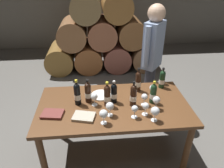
{
  "coord_description": "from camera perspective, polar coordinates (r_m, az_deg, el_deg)",
  "views": [
    {
      "loc": [
        -0.2,
        -1.92,
        2.14
      ],
      "look_at": [
        0.0,
        0.2,
        0.91
      ],
      "focal_mm": 33.42,
      "sensor_mm": 36.0,
      "label": 1
    }
  ],
  "objects": [
    {
      "name": "wine_glass_2",
      "position": [
        2.14,
        6.23,
        -6.88
      ],
      "size": [
        0.07,
        0.07,
        0.14
      ],
      "color": "white",
      "rests_on": "dining_table"
    },
    {
      "name": "wine_bottle_5",
      "position": [
        2.28,
        -1.32,
        -3.17
      ],
      "size": [
        0.07,
        0.07,
        0.3
      ],
      "color": "black",
      "rests_on": "dining_table"
    },
    {
      "name": "wine_bottle_1",
      "position": [
        2.34,
        0.51,
        -2.46
      ],
      "size": [
        0.07,
        0.07,
        0.27
      ],
      "color": "black",
      "rests_on": "dining_table"
    },
    {
      "name": "barrel_stack",
      "position": [
        4.74,
        -2.79,
        12.6
      ],
      "size": [
        2.49,
        0.9,
        1.69
      ],
      "color": "olive",
      "rests_on": "ground_plane"
    },
    {
      "name": "wine_bottle_2",
      "position": [
        2.38,
        11.18,
        -2.47
      ],
      "size": [
        0.07,
        0.07,
        0.27
      ],
      "color": "#19381E",
      "rests_on": "dining_table"
    },
    {
      "name": "wine_bottle_6",
      "position": [
        2.36,
        -6.57,
        -2.27
      ],
      "size": [
        0.07,
        0.07,
        0.28
      ],
      "color": "black",
      "rests_on": "dining_table"
    },
    {
      "name": "wine_glass_4",
      "position": [
        2.19,
        9.16,
        -6.08
      ],
      "size": [
        0.07,
        0.07,
        0.15
      ],
      "color": "white",
      "rests_on": "dining_table"
    },
    {
      "name": "wine_glass_7",
      "position": [
        2.49,
        11.18,
        -1.2
      ],
      "size": [
        0.09,
        0.09,
        0.16
      ],
      "color": "white",
      "rests_on": "dining_table"
    },
    {
      "name": "wine_bottle_4",
      "position": [
        2.57,
        7.16,
        0.77
      ],
      "size": [
        0.07,
        0.07,
        0.31
      ],
      "color": "black",
      "rests_on": "dining_table"
    },
    {
      "name": "dining_table",
      "position": [
        2.42,
        0.45,
        -7.31
      ],
      "size": [
        1.7,
        0.9,
        0.76
      ],
      "color": "brown",
      "rests_on": "ground_plane"
    },
    {
      "name": "leather_ledger",
      "position": [
        2.19,
        -7.71,
        -8.82
      ],
      "size": [
        0.25,
        0.21,
        0.03
      ],
      "primitive_type": "cube",
      "rotation": [
        0.0,
        0.0,
        -0.25
      ],
      "color": "#B2A893",
      "rests_on": "dining_table"
    },
    {
      "name": "wine_bottle_3",
      "position": [
        2.33,
        -9.48,
        -2.7
      ],
      "size": [
        0.07,
        0.07,
        0.31
      ],
      "color": "black",
      "rests_on": "dining_table"
    },
    {
      "name": "ground_plane",
      "position": [
        2.88,
        0.39,
        -17.97
      ],
      "size": [
        14.0,
        14.0,
        0.0
      ],
      "primitive_type": "plane",
      "color": "#66635E"
    },
    {
      "name": "wine_glass_8",
      "position": [
        2.04,
        -2.31,
        -8.24
      ],
      "size": [
        0.09,
        0.09,
        0.16
      ],
      "color": "white",
      "rests_on": "dining_table"
    },
    {
      "name": "wine_bottle_7",
      "position": [
        2.29,
        5.86,
        -3.08
      ],
      "size": [
        0.07,
        0.07,
        0.31
      ],
      "color": "black",
      "rests_on": "dining_table"
    },
    {
      "name": "wine_glass_3",
      "position": [
        2.3,
        -4.89,
        -3.53
      ],
      "size": [
        0.08,
        0.08,
        0.15
      ],
      "color": "white",
      "rests_on": "dining_table"
    },
    {
      "name": "wine_glass_6",
      "position": [
        2.12,
        11.72,
        -7.35
      ],
      "size": [
        0.09,
        0.09,
        0.16
      ],
      "color": "white",
      "rests_on": "dining_table"
    },
    {
      "name": "serving_plate",
      "position": [
        2.52,
        -3.02,
        -3.06
      ],
      "size": [
        0.24,
        0.24,
        0.01
      ],
      "primitive_type": "cylinder",
      "color": "white",
      "rests_on": "dining_table"
    },
    {
      "name": "wine_bottle_0",
      "position": [
        2.7,
        13.56,
        1.34
      ],
      "size": [
        0.07,
        0.07,
        0.27
      ],
      "color": "#19381E",
      "rests_on": "dining_table"
    },
    {
      "name": "wine_glass_1",
      "position": [
        2.33,
        8.87,
        -3.61
      ],
      "size": [
        0.07,
        0.07,
        0.14
      ],
      "color": "white",
      "rests_on": "dining_table"
    },
    {
      "name": "wine_glass_0",
      "position": [
        2.14,
        -0.59,
        -6.19
      ],
      "size": [
        0.09,
        0.09,
        0.16
      ],
      "color": "white",
      "rests_on": "dining_table"
    },
    {
      "name": "wine_glass_5",
      "position": [
        2.29,
        12.05,
        -4.4
      ],
      "size": [
        0.08,
        0.08,
        0.16
      ],
      "color": "white",
      "rests_on": "dining_table"
    },
    {
      "name": "tasting_notebook",
      "position": [
        2.29,
        -15.96,
        -7.87
      ],
      "size": [
        0.24,
        0.19,
        0.03
      ],
      "primitive_type": "cube",
      "rotation": [
        0.0,
        0.0,
        -0.16
      ],
      "color": "brown",
      "rests_on": "dining_table"
    },
    {
      "name": "sommelier_presenting",
      "position": [
        3.0,
        10.98,
        8.03
      ],
      "size": [
        0.34,
        0.4,
        1.72
      ],
      "color": "#383842",
      "rests_on": "ground_plane"
    }
  ]
}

